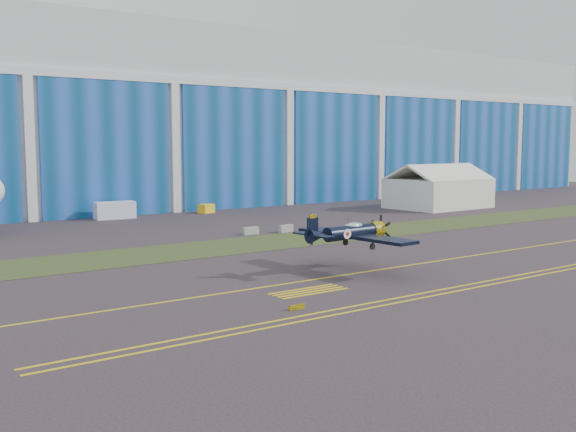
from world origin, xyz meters
TOP-DOWN VIEW (x-y plane):
  - ground at (0.00, 0.00)m, footprint 260.00×260.00m
  - grass_median at (0.00, 14.00)m, footprint 260.00×10.00m
  - hangar at (0.00, 71.79)m, footprint 220.00×45.70m
  - taxiway_centreline at (0.00, -5.00)m, footprint 200.00×0.20m
  - edge_line_near at (0.00, -14.50)m, footprint 80.00×0.20m
  - edge_line_far at (0.00, -13.50)m, footprint 80.00×0.20m
  - hold_short_ladder at (-18.00, -8.10)m, footprint 6.00×2.40m
  - guard_board_left at (-22.00, -12.00)m, footprint 1.20×0.15m
  - warbird at (-10.19, -3.76)m, footprint 10.84×12.80m
  - tent at (39.22, 30.12)m, footprint 16.31×12.15m
  - shipping_container at (-11.33, 46.14)m, footprint 5.83×2.68m
  - tug at (3.24, 45.41)m, footprint 2.77×2.23m
  - barrier_a at (-4.67, 20.42)m, footprint 2.02×0.68m
  - barrier_b at (0.00, 19.72)m, footprint 2.06×0.85m

SIDE VIEW (x-z plane):
  - ground at x=0.00m, z-range 0.00..0.00m
  - taxiway_centreline at x=0.00m, z-range 0.00..0.02m
  - edge_line_near at x=0.00m, z-range 0.00..0.02m
  - edge_line_far at x=0.00m, z-range 0.00..0.02m
  - hold_short_ladder at x=-18.00m, z-range 0.00..0.02m
  - grass_median at x=0.00m, z-range 0.01..0.03m
  - guard_board_left at x=-22.00m, z-range 0.00..0.35m
  - barrier_a at x=-4.67m, z-range 0.00..0.90m
  - barrier_b at x=0.00m, z-range 0.00..0.90m
  - tug at x=3.24m, z-range 0.00..1.40m
  - shipping_container at x=-11.33m, z-range 0.00..2.46m
  - warbird at x=-10.19m, z-range 1.49..5.11m
  - tent at x=39.22m, z-range 0.00..7.43m
  - hangar at x=0.00m, z-range -0.04..29.96m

